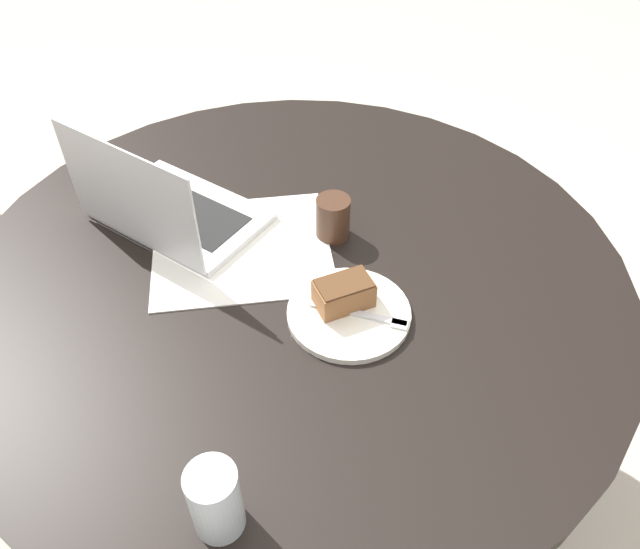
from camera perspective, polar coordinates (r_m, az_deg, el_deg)
ground_plane at (r=1.79m, az=-1.67°, el=-17.48°), size 12.00×12.00×0.00m
dining_table at (r=1.27m, az=-2.25°, el=-4.08°), size 1.25×1.25×0.77m
paper_document at (r=1.21m, az=-7.18°, el=2.45°), size 0.41×0.38×0.00m
plate at (r=1.07m, az=2.66°, el=-3.55°), size 0.21×0.21×0.01m
cake_slice at (r=1.06m, az=2.19°, el=-1.73°), size 0.10×0.06×0.05m
fork at (r=1.06m, az=4.48°, el=-3.81°), size 0.14×0.13×0.00m
coffee_glass at (r=1.20m, az=1.20°, el=5.21°), size 0.07×0.07×0.09m
water_glass at (r=0.84m, az=-9.54°, el=-19.70°), size 0.07×0.07×0.12m
laptop at (r=1.26m, az=-13.70°, el=5.81°), size 0.36×0.39×0.23m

